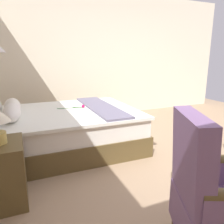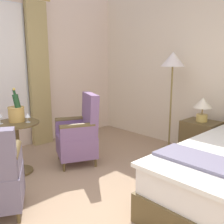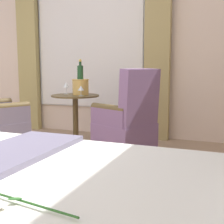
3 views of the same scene
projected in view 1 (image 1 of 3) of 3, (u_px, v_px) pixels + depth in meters
name	position (u px, v px, depth m)	size (l,w,h in m)	color
ground_plane	(191.00, 154.00, 3.18)	(7.15, 7.15, 0.00)	tan
wall_far_side	(117.00, 56.00, 5.25)	(0.12, 5.77, 2.78)	beige
bed	(57.00, 128.00, 3.27)	(1.66, 2.26, 1.31)	brown
nightstand	(2.00, 174.00, 2.06)	(0.53, 0.41, 0.61)	brown
armchair_by_window	(212.00, 199.00, 1.49)	(0.71, 0.72, 1.03)	brown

